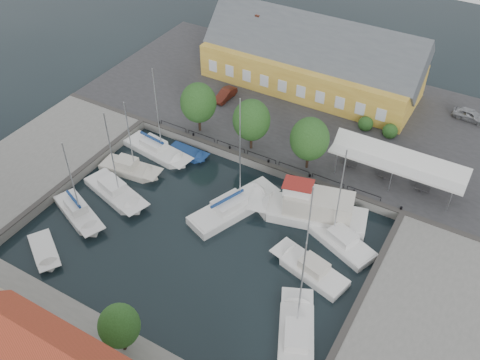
{
  "coord_description": "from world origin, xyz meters",
  "views": [
    {
      "loc": [
        21.29,
        -30.89,
        38.37
      ],
      "look_at": [
        0.0,
        6.0,
        1.5
      ],
      "focal_mm": 40.0,
      "sensor_mm": 36.0,
      "label": 1
    }
  ],
  "objects_px": {
    "warehouse": "(308,60)",
    "launch_sw": "(45,252)",
    "trawler": "(312,210)",
    "east_boat_c": "(296,338)",
    "east_boat_b": "(310,270)",
    "west_boat_d": "(79,214)",
    "car_silver": "(471,115)",
    "east_boat_a": "(339,241)",
    "west_boat_c": "(116,193)",
    "car_red": "(225,95)",
    "tent_canopy": "(398,162)",
    "west_boat_b": "(130,170)",
    "center_sailboat": "(232,209)",
    "launch_nw": "(187,154)",
    "west_boat_a": "(157,151)"
  },
  "relations": [
    {
      "from": "car_silver",
      "to": "warehouse",
      "type": "bearing_deg",
      "value": 100.9
    },
    {
      "from": "warehouse",
      "to": "launch_sw",
      "type": "relative_size",
      "value": 5.06
    },
    {
      "from": "tent_canopy",
      "to": "trawler",
      "type": "height_order",
      "value": "trawler"
    },
    {
      "from": "launch_nw",
      "to": "car_silver",
      "type": "bearing_deg",
      "value": 39.27
    },
    {
      "from": "west_boat_b",
      "to": "west_boat_c",
      "type": "relative_size",
      "value": 0.87
    },
    {
      "from": "center_sailboat",
      "to": "west_boat_d",
      "type": "height_order",
      "value": "center_sailboat"
    },
    {
      "from": "trawler",
      "to": "east_boat_b",
      "type": "xyz_separation_m",
      "value": [
        2.85,
        -6.52,
        -0.76
      ]
    },
    {
      "from": "warehouse",
      "to": "west_boat_d",
      "type": "height_order",
      "value": "warehouse"
    },
    {
      "from": "warehouse",
      "to": "car_red",
      "type": "height_order",
      "value": "warehouse"
    },
    {
      "from": "launch_sw",
      "to": "west_boat_b",
      "type": "bearing_deg",
      "value": 92.68
    },
    {
      "from": "car_red",
      "to": "launch_sw",
      "type": "height_order",
      "value": "car_red"
    },
    {
      "from": "car_silver",
      "to": "east_boat_b",
      "type": "xyz_separation_m",
      "value": [
        -7.29,
        -30.85,
        -1.46
      ]
    },
    {
      "from": "east_boat_b",
      "to": "east_boat_a",
      "type": "bearing_deg",
      "value": 79.58
    },
    {
      "from": "launch_sw",
      "to": "car_silver",
      "type": "bearing_deg",
      "value": 53.9
    },
    {
      "from": "car_red",
      "to": "west_boat_c",
      "type": "bearing_deg",
      "value": -91.76
    },
    {
      "from": "car_red",
      "to": "east_boat_b",
      "type": "height_order",
      "value": "east_boat_b"
    },
    {
      "from": "warehouse",
      "to": "launch_sw",
      "type": "bearing_deg",
      "value": -102.97
    },
    {
      "from": "car_silver",
      "to": "west_boat_c",
      "type": "distance_m",
      "value": 43.28
    },
    {
      "from": "launch_sw",
      "to": "east_boat_c",
      "type": "bearing_deg",
      "value": 7.86
    },
    {
      "from": "east_boat_c",
      "to": "launch_sw",
      "type": "distance_m",
      "value": 24.91
    },
    {
      "from": "west_boat_c",
      "to": "west_boat_d",
      "type": "relative_size",
      "value": 1.11
    },
    {
      "from": "tent_canopy",
      "to": "west_boat_c",
      "type": "bearing_deg",
      "value": -147.97
    },
    {
      "from": "east_boat_a",
      "to": "launch_sw",
      "type": "distance_m",
      "value": 28.09
    },
    {
      "from": "warehouse",
      "to": "east_boat_a",
      "type": "bearing_deg",
      "value": -58.76
    },
    {
      "from": "west_boat_a",
      "to": "launch_sw",
      "type": "relative_size",
      "value": 2.12
    },
    {
      "from": "car_silver",
      "to": "east_boat_c",
      "type": "xyz_separation_m",
      "value": [
        -5.42,
        -37.86,
        -1.46
      ]
    },
    {
      "from": "tent_canopy",
      "to": "west_boat_a",
      "type": "xyz_separation_m",
      "value": [
        -25.67,
        -7.67,
        -3.41
      ]
    },
    {
      "from": "west_boat_a",
      "to": "west_boat_d",
      "type": "distance_m",
      "value": 12.35
    },
    {
      "from": "warehouse",
      "to": "west_boat_a",
      "type": "distance_m",
      "value": 23.73
    },
    {
      "from": "tent_canopy",
      "to": "launch_sw",
      "type": "relative_size",
      "value": 2.48
    },
    {
      "from": "trawler",
      "to": "east_boat_c",
      "type": "distance_m",
      "value": 14.35
    },
    {
      "from": "center_sailboat",
      "to": "launch_sw",
      "type": "height_order",
      "value": "center_sailboat"
    },
    {
      "from": "east_boat_b",
      "to": "tent_canopy",
      "type": "bearing_deg",
      "value": 79.28
    },
    {
      "from": "car_silver",
      "to": "west_boat_d",
      "type": "relative_size",
      "value": 0.41
    },
    {
      "from": "trawler",
      "to": "west_boat_d",
      "type": "height_order",
      "value": "west_boat_d"
    },
    {
      "from": "east_boat_b",
      "to": "warehouse",
      "type": "bearing_deg",
      "value": 115.51
    },
    {
      "from": "west_boat_c",
      "to": "car_red",
      "type": "bearing_deg",
      "value": 86.87
    },
    {
      "from": "west_boat_a",
      "to": "west_boat_c",
      "type": "xyz_separation_m",
      "value": [
        0.57,
        -8.03,
        -0.01
      ]
    },
    {
      "from": "west_boat_a",
      "to": "west_boat_b",
      "type": "bearing_deg",
      "value": -98.05
    },
    {
      "from": "car_silver",
      "to": "east_boat_a",
      "type": "distance_m",
      "value": 26.95
    },
    {
      "from": "tent_canopy",
      "to": "launch_nw",
      "type": "xyz_separation_m",
      "value": [
        -22.47,
        -6.13,
        -3.59
      ]
    },
    {
      "from": "west_boat_a",
      "to": "west_boat_d",
      "type": "bearing_deg",
      "value": -92.91
    },
    {
      "from": "west_boat_b",
      "to": "launch_nw",
      "type": "height_order",
      "value": "west_boat_b"
    },
    {
      "from": "tent_canopy",
      "to": "west_boat_b",
      "type": "relative_size",
      "value": 1.41
    },
    {
      "from": "center_sailboat",
      "to": "east_boat_c",
      "type": "relative_size",
      "value": 1.22
    },
    {
      "from": "trawler",
      "to": "east_boat_b",
      "type": "height_order",
      "value": "east_boat_b"
    },
    {
      "from": "west_boat_a",
      "to": "east_boat_a",
      "type": "bearing_deg",
      "value": -6.23
    },
    {
      "from": "west_boat_a",
      "to": "west_boat_d",
      "type": "xyz_separation_m",
      "value": [
        -0.63,
        -12.33,
        0.0
      ]
    },
    {
      "from": "east_boat_a",
      "to": "west_boat_b",
      "type": "height_order",
      "value": "east_boat_a"
    },
    {
      "from": "west_boat_a",
      "to": "launch_nw",
      "type": "height_order",
      "value": "west_boat_a"
    }
  ]
}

